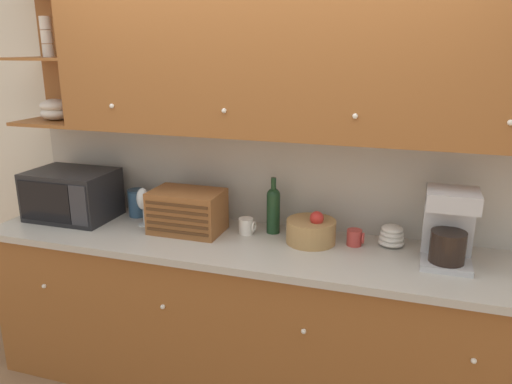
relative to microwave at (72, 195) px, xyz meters
name	(u,v)px	position (x,y,z in m)	size (l,w,h in m)	color
ground_plane	(267,356)	(1.19, 0.28, -1.09)	(24.00, 24.00, 0.00)	#896647
wall_back	(269,165)	(1.19, 0.31, 0.21)	(5.46, 0.06, 2.60)	silver
counter_unit	(251,317)	(1.19, -0.04, -0.62)	(3.08, 0.68, 0.94)	#935628
backsplash_panel	(267,177)	(1.19, 0.28, 0.14)	(3.06, 0.01, 0.58)	#B7B2A8
upper_cabinets	(290,58)	(1.36, 0.09, 0.83)	(3.06, 0.40, 0.81)	#935628
microwave	(72,195)	(0.00, 0.00, 0.00)	(0.51, 0.37, 0.30)	black
storage_canister	(137,203)	(0.36, 0.15, -0.06)	(0.11, 0.11, 0.17)	#33567A
wine_glass	(143,200)	(0.49, 0.01, 0.01)	(0.08, 0.08, 0.23)	silver
bread_box	(187,211)	(0.79, 0.00, -0.03)	(0.41, 0.27, 0.24)	brown
mug_blue_second	(247,226)	(1.13, 0.07, -0.10)	(0.10, 0.08, 0.09)	silver
wine_bottle	(273,208)	(1.27, 0.14, 0.00)	(0.08, 0.08, 0.33)	#19381E
fruit_basket	(311,231)	(1.51, 0.05, -0.08)	(0.27, 0.27, 0.19)	#A87F4C
mug	(355,238)	(1.74, 0.09, -0.11)	(0.09, 0.08, 0.09)	#B73D38
bowl_stack_on_counter	(392,236)	(1.93, 0.14, -0.10)	(0.14, 0.14, 0.12)	silver
coffee_maker	(449,227)	(2.20, -0.02, 0.04)	(0.24, 0.23, 0.39)	#B7B7BC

